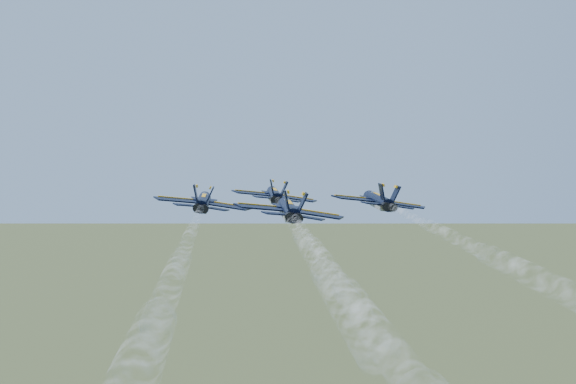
# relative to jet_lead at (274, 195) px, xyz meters

# --- Properties ---
(jet_lead) EXTENTS (11.66, 15.43, 3.39)m
(jet_lead) POSITION_rel_jet_lead_xyz_m (0.00, 0.00, 0.00)
(jet_lead) COLOR black
(jet_left) EXTENTS (11.66, 15.43, 3.39)m
(jet_left) POSITION_rel_jet_lead_xyz_m (-7.12, -13.13, 0.00)
(jet_left) COLOR black
(jet_right) EXTENTS (11.66, 15.43, 3.39)m
(jet_right) POSITION_rel_jet_lead_xyz_m (14.01, -8.82, 0.00)
(jet_right) COLOR black
(jet_slot) EXTENTS (11.66, 15.43, 3.39)m
(jet_slot) POSITION_rel_jet_lead_xyz_m (4.23, -22.34, 0.00)
(jet_slot) COLOR black
(smoke_trail_lead) EXTENTS (13.07, 64.22, 2.11)m
(smoke_trail_lead) POSITION_rel_jet_lead_xyz_m (8.74, -48.20, 0.03)
(smoke_trail_lead) COLOR white
(smoke_trail_left) EXTENTS (13.07, 64.22, 2.11)m
(smoke_trail_left) POSITION_rel_jet_lead_xyz_m (1.62, -61.33, 0.03)
(smoke_trail_left) COLOR white
(smoke_trail_right) EXTENTS (13.07, 64.22, 2.11)m
(smoke_trail_right) POSITION_rel_jet_lead_xyz_m (22.74, -57.02, 0.03)
(smoke_trail_right) COLOR white
(smoke_trail_slot) EXTENTS (13.07, 64.22, 2.11)m
(smoke_trail_slot) POSITION_rel_jet_lead_xyz_m (12.96, -70.54, 0.03)
(smoke_trail_slot) COLOR white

